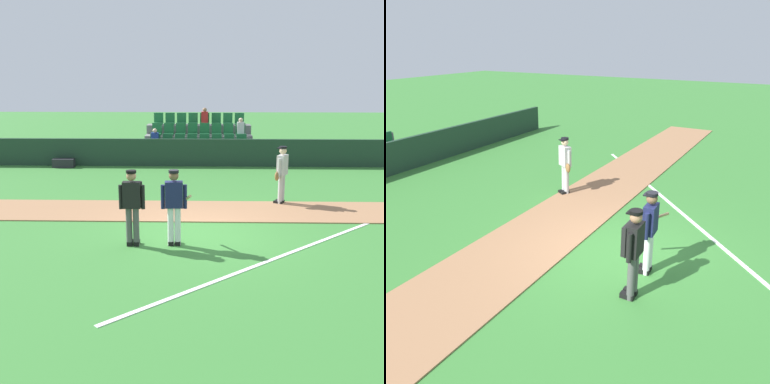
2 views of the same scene
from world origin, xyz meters
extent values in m
plane|color=#387A33|center=(0.00, 0.00, 0.00)|extent=(80.00, 80.00, 0.00)
cube|color=#9E704C|center=(0.00, 2.07, 0.01)|extent=(28.00, 2.19, 0.03)
cube|color=white|center=(3.00, -0.50, 0.01)|extent=(8.82, 8.28, 0.01)
cube|color=#1E3828|center=(0.00, 9.23, 0.58)|extent=(20.00, 0.16, 1.16)
cube|color=slate|center=(0.00, 11.11, 0.15)|extent=(5.00, 2.95, 0.30)
cube|color=slate|center=(0.00, 10.26, 0.50)|extent=(4.90, 0.85, 0.40)
cube|color=#1E6B38|center=(-1.93, 10.16, 0.75)|extent=(0.44, 0.40, 0.08)
cube|color=#1E6B38|center=(-1.93, 10.38, 1.00)|extent=(0.44, 0.08, 0.50)
cube|color=#263F99|center=(-1.93, 10.21, 1.05)|extent=(0.32, 0.22, 0.52)
sphere|color=beige|center=(-1.93, 10.21, 1.40)|extent=(0.20, 0.20, 0.20)
cube|color=#1E6B38|center=(-1.38, 10.16, 0.75)|extent=(0.44, 0.40, 0.08)
cube|color=#1E6B38|center=(-1.38, 10.38, 1.00)|extent=(0.44, 0.08, 0.50)
cube|color=#1E6B38|center=(-0.83, 10.16, 0.75)|extent=(0.44, 0.40, 0.08)
cube|color=#1E6B38|center=(-0.83, 10.38, 1.00)|extent=(0.44, 0.08, 0.50)
cube|color=#1E6B38|center=(-0.27, 10.16, 0.75)|extent=(0.44, 0.40, 0.08)
cube|color=#1E6B38|center=(-0.27, 10.38, 1.00)|extent=(0.44, 0.08, 0.50)
cube|color=#1E6B38|center=(0.27, 10.16, 0.75)|extent=(0.44, 0.40, 0.08)
cube|color=#1E6B38|center=(0.27, 10.38, 1.00)|extent=(0.44, 0.08, 0.50)
cube|color=#1E6B38|center=(0.83, 10.16, 0.75)|extent=(0.44, 0.40, 0.08)
cube|color=#1E6B38|center=(0.83, 10.38, 1.00)|extent=(0.44, 0.08, 0.50)
cube|color=#1E6B38|center=(1.38, 10.16, 0.75)|extent=(0.44, 0.40, 0.08)
cube|color=#1E6B38|center=(1.38, 10.38, 1.00)|extent=(0.44, 0.08, 0.50)
cube|color=#1E6B38|center=(1.92, 10.16, 0.75)|extent=(0.44, 0.40, 0.08)
cube|color=#1E6B38|center=(1.92, 10.38, 1.00)|extent=(0.44, 0.08, 0.50)
cube|color=slate|center=(0.00, 11.11, 0.90)|extent=(4.90, 0.85, 0.40)
cube|color=#1E6B38|center=(-1.93, 11.01, 1.15)|extent=(0.44, 0.40, 0.08)
cube|color=#1E6B38|center=(-1.93, 11.23, 1.40)|extent=(0.44, 0.08, 0.50)
cube|color=#1E6B38|center=(-1.38, 11.01, 1.15)|extent=(0.44, 0.40, 0.08)
cube|color=#1E6B38|center=(-1.38, 11.23, 1.40)|extent=(0.44, 0.08, 0.50)
cube|color=#1E6B38|center=(-0.83, 11.01, 1.15)|extent=(0.44, 0.40, 0.08)
cube|color=#1E6B38|center=(-0.83, 11.23, 1.40)|extent=(0.44, 0.08, 0.50)
cube|color=#1E6B38|center=(-0.27, 11.01, 1.15)|extent=(0.44, 0.40, 0.08)
cube|color=#1E6B38|center=(-0.27, 11.23, 1.40)|extent=(0.44, 0.08, 0.50)
cube|color=#1E6B38|center=(0.27, 11.01, 1.15)|extent=(0.44, 0.40, 0.08)
cube|color=#1E6B38|center=(0.27, 11.23, 1.40)|extent=(0.44, 0.08, 0.50)
cube|color=#1E6B38|center=(0.83, 11.01, 1.15)|extent=(0.44, 0.40, 0.08)
cube|color=#1E6B38|center=(0.83, 11.23, 1.40)|extent=(0.44, 0.08, 0.50)
cube|color=#1E6B38|center=(1.38, 11.01, 1.15)|extent=(0.44, 0.40, 0.08)
cube|color=#1E6B38|center=(1.38, 11.23, 1.40)|extent=(0.44, 0.08, 0.50)
cube|color=#1E6B38|center=(1.92, 11.01, 1.15)|extent=(0.44, 0.40, 0.08)
cube|color=#1E6B38|center=(1.92, 11.23, 1.40)|extent=(0.44, 0.08, 0.50)
cube|color=silver|center=(1.92, 11.06, 1.45)|extent=(0.32, 0.22, 0.52)
sphere|color=beige|center=(1.92, 11.06, 1.80)|extent=(0.20, 0.20, 0.20)
cube|color=slate|center=(0.00, 11.96, 1.30)|extent=(4.90, 0.85, 0.40)
cube|color=#1E6B38|center=(-1.93, 11.86, 1.55)|extent=(0.44, 0.40, 0.08)
cube|color=#1E6B38|center=(-1.93, 12.08, 1.80)|extent=(0.44, 0.08, 0.50)
cube|color=#1E6B38|center=(-1.38, 11.86, 1.55)|extent=(0.44, 0.40, 0.08)
cube|color=#1E6B38|center=(-1.38, 12.08, 1.80)|extent=(0.44, 0.08, 0.50)
cube|color=#1E6B38|center=(-0.83, 11.86, 1.55)|extent=(0.44, 0.40, 0.08)
cube|color=#1E6B38|center=(-0.83, 12.08, 1.80)|extent=(0.44, 0.08, 0.50)
cube|color=#1E6B38|center=(-0.27, 11.86, 1.55)|extent=(0.44, 0.40, 0.08)
cube|color=#1E6B38|center=(-0.27, 12.08, 1.80)|extent=(0.44, 0.08, 0.50)
cube|color=#1E6B38|center=(0.27, 11.86, 1.55)|extent=(0.44, 0.40, 0.08)
cube|color=#1E6B38|center=(0.27, 12.08, 1.80)|extent=(0.44, 0.08, 0.50)
cube|color=red|center=(0.27, 11.91, 1.85)|extent=(0.32, 0.22, 0.52)
sphere|color=#9E7051|center=(0.27, 11.91, 2.20)|extent=(0.20, 0.20, 0.20)
cube|color=#1E6B38|center=(0.83, 11.86, 1.55)|extent=(0.44, 0.40, 0.08)
cube|color=#1E6B38|center=(0.83, 12.08, 1.80)|extent=(0.44, 0.08, 0.50)
cube|color=#1E6B38|center=(1.38, 11.86, 1.55)|extent=(0.44, 0.40, 0.08)
cube|color=#1E6B38|center=(1.38, 12.08, 1.80)|extent=(0.44, 0.08, 0.50)
cube|color=#1E6B38|center=(1.92, 11.86, 1.55)|extent=(0.44, 0.40, 0.08)
cube|color=#1E6B38|center=(1.92, 12.08, 1.80)|extent=(0.44, 0.08, 0.50)
cylinder|color=white|center=(-0.47, -0.81, 0.45)|extent=(0.14, 0.14, 0.90)
cylinder|color=white|center=(-0.31, -0.80, 0.45)|extent=(0.14, 0.14, 0.90)
cube|color=black|center=(-0.47, -0.75, 0.05)|extent=(0.14, 0.27, 0.10)
cube|color=black|center=(-0.31, -0.74, 0.05)|extent=(0.14, 0.27, 0.10)
cube|color=#191E47|center=(-0.39, -0.81, 1.20)|extent=(0.41, 0.24, 0.60)
cylinder|color=#191E47|center=(-0.64, -0.82, 1.15)|extent=(0.09, 0.09, 0.55)
cylinder|color=#191E47|center=(-0.14, -0.79, 1.15)|extent=(0.09, 0.09, 0.55)
sphere|color=brown|center=(-0.39, -0.81, 1.63)|extent=(0.22, 0.22, 0.22)
cylinder|color=black|center=(-0.39, -0.81, 1.73)|extent=(0.23, 0.23, 0.06)
cube|color=black|center=(-0.39, -0.71, 1.70)|extent=(0.19, 0.13, 0.02)
cylinder|color=tan|center=(-0.14, -0.69, 1.05)|extent=(0.34, 0.77, 0.41)
cylinder|color=#4C4C4C|center=(-1.41, -0.86, 0.45)|extent=(0.14, 0.14, 0.90)
cylinder|color=#4C4C4C|center=(-1.25, -0.86, 0.45)|extent=(0.14, 0.14, 0.90)
cube|color=black|center=(-1.41, -0.80, 0.05)|extent=(0.12, 0.26, 0.10)
cube|color=black|center=(-1.25, -0.80, 0.05)|extent=(0.12, 0.26, 0.10)
cube|color=black|center=(-1.33, -0.86, 1.20)|extent=(0.40, 0.22, 0.60)
cylinder|color=black|center=(-1.58, -0.86, 1.15)|extent=(0.09, 0.09, 0.55)
cylinder|color=black|center=(-1.08, -0.86, 1.15)|extent=(0.09, 0.09, 0.55)
sphere|color=#9E7051|center=(-1.33, -0.86, 1.63)|extent=(0.22, 0.22, 0.22)
cylinder|color=black|center=(-1.33, -0.86, 1.73)|extent=(0.23, 0.23, 0.06)
cube|color=black|center=(-1.33, -0.76, 1.70)|extent=(0.18, 0.12, 0.02)
cube|color=black|center=(-1.33, -0.73, 1.20)|extent=(0.44, 0.08, 0.56)
cylinder|color=#B2B2B2|center=(2.57, 2.91, 0.45)|extent=(0.14, 0.14, 0.90)
cylinder|color=#B2B2B2|center=(2.65, 3.05, 0.45)|extent=(0.14, 0.14, 0.90)
cube|color=black|center=(2.52, 2.94, 0.05)|extent=(0.29, 0.23, 0.10)
cube|color=black|center=(2.60, 3.08, 0.05)|extent=(0.29, 0.23, 0.10)
cube|color=#B2B2B2|center=(2.61, 2.98, 1.20)|extent=(0.39, 0.46, 0.60)
cylinder|color=#B2B2B2|center=(2.49, 2.76, 1.15)|extent=(0.09, 0.09, 0.55)
cylinder|color=#B2B2B2|center=(2.74, 3.20, 1.15)|extent=(0.09, 0.09, 0.55)
sphere|color=beige|center=(2.61, 2.98, 1.63)|extent=(0.22, 0.22, 0.22)
cylinder|color=black|center=(2.61, 2.98, 1.73)|extent=(0.23, 0.23, 0.06)
cube|color=black|center=(2.53, 3.03, 1.70)|extent=(0.19, 0.22, 0.02)
ellipsoid|color=brown|center=(2.44, 2.77, 0.90)|extent=(0.20, 0.23, 0.28)
cube|color=#232328|center=(-5.66, 8.78, 0.18)|extent=(0.90, 0.36, 0.36)
camera|label=1|loc=(0.31, -11.50, 3.83)|focal=46.00mm
camera|label=2|loc=(-7.23, -3.07, 4.49)|focal=37.29mm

